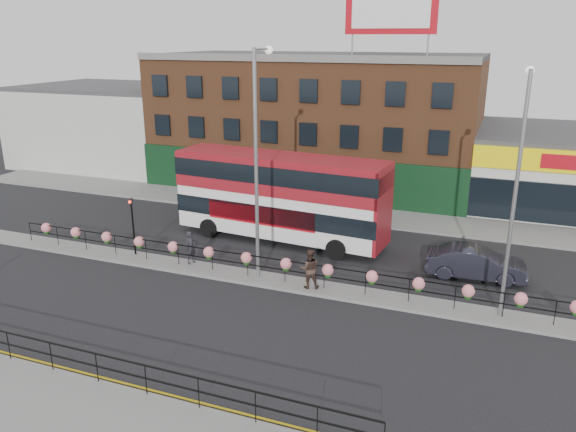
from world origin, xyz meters
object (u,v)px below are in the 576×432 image
(pedestrian_b, at_px, (309,269))
(lamp_column_east, at_px, (517,176))
(pedestrian_a, at_px, (191,247))
(double_decker_bus, at_px, (281,189))
(car, at_px, (476,263))
(lamp_column_west, at_px, (258,146))

(pedestrian_b, relative_size, lamp_column_east, 0.19)
(pedestrian_a, bearing_deg, pedestrian_b, -76.88)
(pedestrian_a, bearing_deg, lamp_column_east, -72.03)
(double_decker_bus, xyz_separation_m, car, (11.12, -1.60, -2.34))
(double_decker_bus, relative_size, lamp_column_west, 1.16)
(lamp_column_east, bearing_deg, lamp_column_west, 179.80)
(pedestrian_a, height_order, lamp_column_east, lamp_column_east)
(car, distance_m, lamp_column_east, 6.79)
(pedestrian_b, height_order, lamp_column_east, lamp_column_east)
(double_decker_bus, bearing_deg, lamp_column_east, -23.64)
(double_decker_bus, xyz_separation_m, pedestrian_a, (-2.95, -5.37, -2.11))
(pedestrian_b, bearing_deg, lamp_column_east, 162.79)
(double_decker_bus, xyz_separation_m, lamp_column_east, (12.41, -5.43, 3.12))
(car, height_order, pedestrian_a, pedestrian_a)
(car, bearing_deg, pedestrian_b, 116.71)
(pedestrian_a, distance_m, pedestrian_b, 6.82)
(pedestrian_b, relative_size, lamp_column_west, 0.18)
(lamp_column_west, bearing_deg, pedestrian_a, 179.74)
(car, bearing_deg, lamp_column_west, 106.30)
(pedestrian_a, relative_size, lamp_column_east, 0.17)
(double_decker_bus, xyz_separation_m, lamp_column_west, (1.03, -5.39, 3.54))
(double_decker_bus, height_order, lamp_column_east, lamp_column_east)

